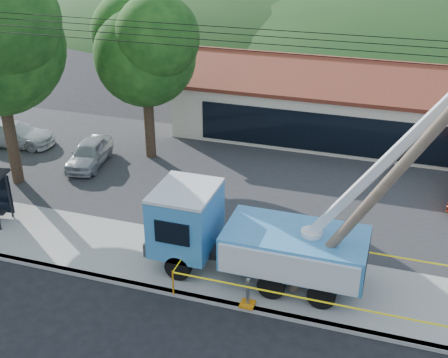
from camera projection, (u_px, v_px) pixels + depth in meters
The scene contains 12 objects.
ground at pixel (180, 340), 18.12m from camera, with size 120.00×120.00×0.00m, color black.
curb at pixel (202, 299), 19.88m from camera, with size 60.00×0.25×0.15m, color #9C9A92.
sidewalk at pixel (219, 269), 21.50m from camera, with size 60.00×4.00×0.15m, color #9C9A92.
parking_lot at pixel (270, 182), 28.33m from camera, with size 60.00×12.00×0.10m, color #28282B.
strip_mall at pixel (369, 106), 33.22m from camera, with size 22.50×8.53×4.67m.
tree_lot at pixel (144, 45), 28.42m from camera, with size 6.30×5.60×8.94m.
hill_west at pixel (235, 18), 69.22m from camera, with size 78.40×56.00×28.00m, color #173D16.
utility_truck at pixel (251, 234), 20.40m from camera, with size 11.09×4.23×9.28m.
leaning_pole at pixel (394, 175), 17.28m from camera, with size 5.58×1.99×9.20m.
caution_tape at pixel (329, 277), 19.68m from camera, with size 10.48×3.46×1.00m.
car_silver at pixel (91, 166), 30.11m from camera, with size 1.59×3.95×1.35m, color #A2A6A9.
car_white at pixel (17, 146), 32.60m from camera, with size 1.89×4.66×1.35m, color silver.
Camera 1 is at (5.68, -12.83, 12.67)m, focal length 45.00 mm.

